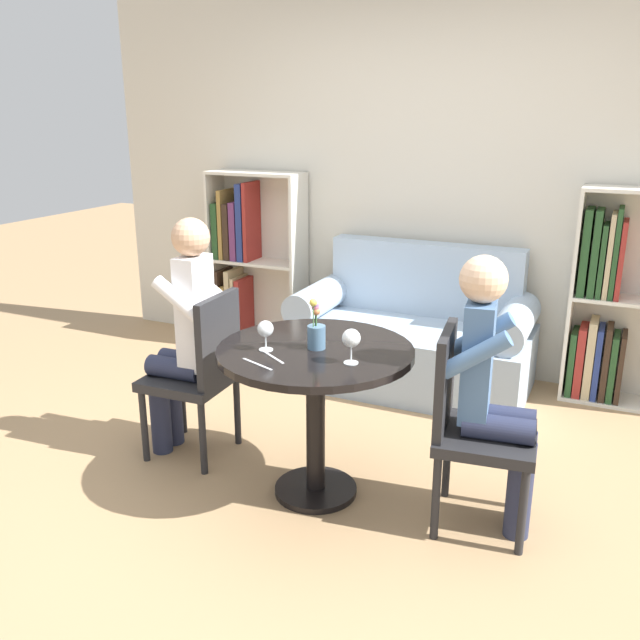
% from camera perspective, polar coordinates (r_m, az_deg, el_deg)
% --- Properties ---
extents(ground_plane, '(16.00, 16.00, 0.00)m').
position_cam_1_polar(ground_plane, '(3.41, -0.36, -14.27)').
color(ground_plane, tan).
extents(back_wall, '(5.20, 0.05, 2.70)m').
position_cam_1_polar(back_wall, '(4.77, 9.81, 11.83)').
color(back_wall, beige).
rests_on(back_wall, ground_plane).
extents(round_table, '(0.91, 0.91, 0.75)m').
position_cam_1_polar(round_table, '(3.14, -0.38, -5.06)').
color(round_table, black).
rests_on(round_table, ground_plane).
extents(couch, '(1.55, 0.80, 0.92)m').
position_cam_1_polar(couch, '(4.59, 7.75, -1.60)').
color(couch, '#9EB2C6').
rests_on(couch, ground_plane).
extents(bookshelf_left, '(0.73, 0.28, 1.35)m').
position_cam_1_polar(bookshelf_left, '(5.28, -6.06, 4.94)').
color(bookshelf_left, silver).
rests_on(bookshelf_left, ground_plane).
extents(bookshelf_right, '(0.73, 0.28, 1.35)m').
position_cam_1_polar(bookshelf_right, '(4.58, 23.66, 1.04)').
color(bookshelf_right, silver).
rests_on(bookshelf_right, ground_plane).
extents(chair_left, '(0.44, 0.44, 0.90)m').
position_cam_1_polar(chair_left, '(3.59, -10.02, -4.07)').
color(chair_left, '#232326').
rests_on(chair_left, ground_plane).
extents(chair_right, '(0.47, 0.47, 0.90)m').
position_cam_1_polar(chair_right, '(3.04, 12.50, -8.29)').
color(chair_right, '#232326').
rests_on(chair_right, ground_plane).
extents(person_left, '(0.43, 0.35, 1.28)m').
position_cam_1_polar(person_left, '(3.58, -11.39, -1.24)').
color(person_left, '#282D47').
rests_on(person_left, ground_plane).
extents(person_right, '(0.44, 0.37, 1.23)m').
position_cam_1_polar(person_right, '(2.98, 14.44, -5.68)').
color(person_right, '#282D47').
rests_on(person_right, ground_plane).
extents(wine_glass_left, '(0.07, 0.07, 0.14)m').
position_cam_1_polar(wine_glass_left, '(3.04, -4.62, -0.83)').
color(wine_glass_left, white).
rests_on(wine_glass_left, round_table).
extents(wine_glass_right, '(0.08, 0.08, 0.15)m').
position_cam_1_polar(wine_glass_right, '(2.87, 2.65, -1.63)').
color(wine_glass_right, white).
rests_on(wine_glass_right, round_table).
extents(flower_vase, '(0.08, 0.08, 0.24)m').
position_cam_1_polar(flower_vase, '(3.06, -0.31, -0.91)').
color(flower_vase, slate).
rests_on(flower_vase, round_table).
extents(knife_left_setting, '(0.17, 0.11, 0.00)m').
position_cam_1_polar(knife_left_setting, '(2.98, -4.00, -3.11)').
color(knife_left_setting, silver).
rests_on(knife_left_setting, round_table).
extents(fork_left_setting, '(0.18, 0.08, 0.00)m').
position_cam_1_polar(fork_left_setting, '(2.91, -5.31, -3.72)').
color(fork_left_setting, silver).
rests_on(fork_left_setting, round_table).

